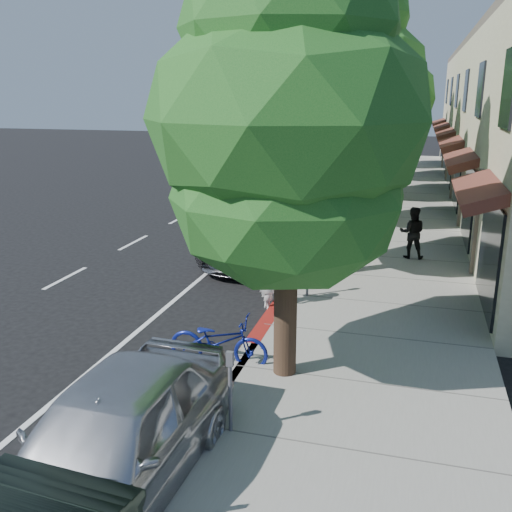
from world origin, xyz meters
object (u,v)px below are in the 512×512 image
(street_tree_0, at_px, (288,126))
(near_car_a, at_px, (112,438))
(cyclist, at_px, (269,277))
(dark_sedan, at_px, (325,191))
(street_tree_3, at_px, (375,101))
(pedestrian, at_px, (412,233))
(dark_suv_far, at_px, (364,155))
(bicycle, at_px, (218,341))
(street_tree_4, at_px, (384,91))
(white_pickup, at_px, (345,171))
(street_tree_5, at_px, (389,103))
(silver_suv, at_px, (271,231))
(street_tree_2, at_px, (362,113))
(street_tree_1, at_px, (340,86))

(street_tree_0, bearing_deg, near_car_a, -111.80)
(cyclist, height_order, dark_sedan, dark_sedan)
(street_tree_3, xyz_separation_m, pedestrian, (2.02, -9.88, -3.65))
(street_tree_3, bearing_deg, street_tree_0, -90.00)
(street_tree_3, bearing_deg, near_car_a, -93.73)
(dark_suv_far, relative_size, pedestrian, 3.48)
(street_tree_3, height_order, cyclist, street_tree_3)
(dark_suv_far, bearing_deg, bicycle, -87.17)
(street_tree_4, relative_size, dark_suv_far, 1.51)
(bicycle, xyz_separation_m, white_pickup, (-0.53, 22.82, 0.25))
(street_tree_5, relative_size, white_pickup, 1.36)
(street_tree_4, distance_m, white_pickup, 4.73)
(street_tree_5, relative_size, pedestrian, 4.51)
(silver_suv, distance_m, dark_suv_far, 22.51)
(street_tree_2, distance_m, street_tree_4, 12.03)
(street_tree_3, height_order, dark_suv_far, street_tree_3)
(street_tree_3, bearing_deg, silver_suv, -101.60)
(street_tree_3, relative_size, street_tree_5, 1.10)
(street_tree_4, distance_m, street_tree_5, 6.05)
(cyclist, xyz_separation_m, dark_sedan, (-0.61, 12.15, 0.02))
(street_tree_0, relative_size, white_pickup, 1.40)
(street_tree_5, height_order, pedestrian, street_tree_5)
(street_tree_2, height_order, near_car_a, street_tree_2)
(silver_suv, distance_m, white_pickup, 15.50)
(white_pickup, distance_m, pedestrian, 15.37)
(street_tree_4, distance_m, near_car_a, 27.85)
(street_tree_5, relative_size, cyclist, 4.29)
(white_pickup, bearing_deg, street_tree_5, 74.03)
(street_tree_2, distance_m, dark_suv_far, 18.35)
(street_tree_4, distance_m, dark_suv_far, 7.39)
(bicycle, bearing_deg, street_tree_1, -13.91)
(street_tree_0, relative_size, silver_suv, 1.18)
(street_tree_1, bearing_deg, white_pickup, 96.15)
(street_tree_5, xyz_separation_m, silver_suv, (-2.16, -22.50, -3.39))
(dark_sedan, distance_m, pedestrian, 8.14)
(pedestrian, bearing_deg, near_car_a, 72.00)
(street_tree_0, xyz_separation_m, street_tree_1, (0.00, 6.00, 0.65))
(pedestrian, bearing_deg, street_tree_3, -80.03)
(street_tree_2, xyz_separation_m, near_car_a, (-1.40, -15.50, -3.42))
(white_pickup, xyz_separation_m, dark_suv_far, (0.43, 7.00, 0.17))
(street_tree_5, relative_size, silver_suv, 1.14)
(cyclist, distance_m, silver_suv, 4.42)
(street_tree_0, height_order, silver_suv, street_tree_0)
(pedestrian, bearing_deg, dark_sedan, -64.17)
(bicycle, bearing_deg, street_tree_2, -7.58)
(silver_suv, bearing_deg, pedestrian, 15.95)
(dark_sedan, height_order, pedestrian, pedestrian)
(street_tree_3, distance_m, white_pickup, 6.56)
(silver_suv, height_order, dark_suv_far, dark_suv_far)
(street_tree_5, bearing_deg, cyclist, -92.39)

